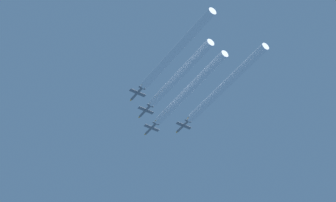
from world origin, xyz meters
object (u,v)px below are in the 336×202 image
object	(u,v)px
jet_outer_left	(137,94)
jet_lead	(151,129)
jet_left_wingman	(145,111)
jet_right_wingman	(183,126)

from	to	relation	value
jet_outer_left	jet_lead	bearing A→B (deg)	45.54
jet_lead	jet_outer_left	world-z (taller)	jet_lead
jet_left_wingman	jet_right_wingman	bearing A→B (deg)	-1.23
jet_right_wingman	jet_outer_left	size ratio (longest dim) A/B	1.00
jet_right_wingman	jet_outer_left	world-z (taller)	jet_right_wingman
jet_right_wingman	jet_left_wingman	bearing A→B (deg)	178.77
jet_left_wingman	jet_outer_left	size ratio (longest dim) A/B	1.00
jet_lead	jet_right_wingman	world-z (taller)	jet_lead
jet_left_wingman	jet_outer_left	bearing A→B (deg)	-136.51
jet_lead	jet_left_wingman	world-z (taller)	jet_lead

